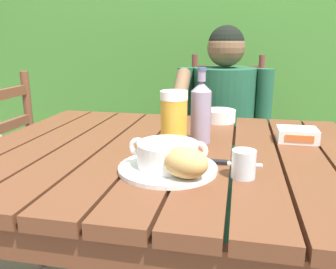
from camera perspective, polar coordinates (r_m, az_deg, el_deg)
dining_table at (r=1.14m, az=-0.01°, el=-6.80°), size 1.22×1.00×0.78m
hedge_backdrop at (r=2.82m, az=7.54°, el=18.08°), size 3.42×0.95×2.72m
chair_near_diner at (r=2.07m, az=9.01°, el=-2.23°), size 0.43×0.46×1.03m
person_eating at (r=1.82m, az=8.85°, el=1.98°), size 0.48×0.47×1.18m
serving_plate at (r=0.92m, az=-0.05°, el=-5.53°), size 0.26×0.26×0.01m
soup_bowl at (r=0.91m, az=-0.05°, el=-3.19°), size 0.21×0.16×0.07m
bread_roll at (r=0.83m, az=2.92°, el=-4.61°), size 0.13×0.12×0.08m
beer_glass at (r=1.09m, az=1.03°, el=2.46°), size 0.08×0.08×0.18m
beer_bottle at (r=1.15m, az=5.42°, el=3.83°), size 0.07×0.07×0.25m
water_glass_small at (r=0.88m, az=12.29°, el=-4.73°), size 0.06×0.06×0.07m
butter_tub at (r=1.25m, az=20.42°, el=-0.05°), size 0.13×0.10×0.05m
table_knife at (r=0.97m, az=9.55°, el=-4.62°), size 0.16×0.02×0.01m
diner_bowl at (r=1.47m, az=8.43°, el=3.06°), size 0.13×0.13×0.05m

